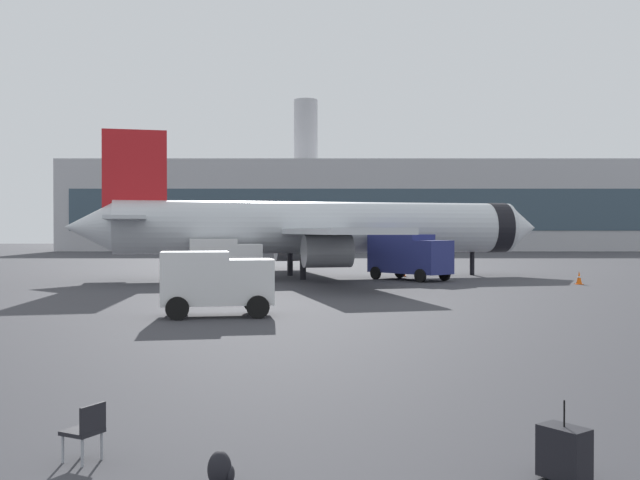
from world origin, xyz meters
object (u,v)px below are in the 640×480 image
fuel_truck (409,255)px  cargo_van (216,280)px  service_truck (225,258)px  safety_cone_near (403,271)px  safety_cone_mid (579,278)px  gate_chair (86,428)px  airplane_at_gate (320,228)px  rolling_suitcase (564,452)px  traveller_backpack (221,470)px

fuel_truck → cargo_van: (-10.39, -21.61, -0.32)m
service_truck → cargo_van: bearing=-83.5°
safety_cone_near → cargo_van: bearing=-112.1°
safety_cone_mid → gate_chair: 40.86m
airplane_at_gate → safety_cone_near: airplane_at_gate is taller
fuel_truck → gate_chair: fuel_truck is taller
airplane_at_gate → cargo_van: 24.98m
service_truck → safety_cone_near: 14.16m
cargo_van → gate_chair: 18.17m
service_truck → safety_cone_mid: size_ratio=6.11×
fuel_truck → rolling_suitcase: bearing=-94.1°
safety_cone_mid → rolling_suitcase: (-13.35, -36.38, -0.02)m
airplane_at_gate → gate_chair: size_ratio=41.23×
cargo_van → safety_cone_near: bearing=67.9°
fuel_truck → gate_chair: bearing=-103.6°
airplane_at_gate → fuel_truck: bearing=-25.1°
fuel_truck → safety_cone_mid: 11.33m
fuel_truck → gate_chair: 40.91m
airplane_at_gate → traveller_backpack: bearing=-91.7°
rolling_suitcase → gate_chair: 6.79m
cargo_van → traveller_backpack: (2.86, -19.16, -1.22)m
airplane_at_gate → traveller_backpack: (-1.29, -43.69, -3.42)m
fuel_truck → rolling_suitcase: 40.67m
cargo_van → traveller_backpack: 19.41m
safety_cone_mid → gate_chair: (-20.10, -35.58, 0.08)m
service_truck → traveller_backpack: size_ratio=10.67×
gate_chair → traveller_backpack: bearing=-26.0°
fuel_truck → traveller_backpack: bearing=-100.5°
cargo_van → gate_chair: cargo_van is taller
airplane_at_gate → rolling_suitcase: airplane_at_gate is taller
cargo_van → safety_cone_mid: 27.20m
service_truck → airplane_at_gate: bearing=36.1°
safety_cone_mid → rolling_suitcase: bearing=-110.2°
gate_chair → fuel_truck: bearing=76.4°
safety_cone_near → safety_cone_mid: 13.33m
traveller_backpack → gate_chair: size_ratio=0.56×
safety_cone_near → gate_chair: (-9.75, -43.99, 0.09)m
cargo_van → safety_cone_mid: bearing=39.9°
service_truck → cargo_van: 19.98m
rolling_suitcase → gate_chair: rolling_suitcase is taller
fuel_truck → service_truck: bearing=-172.1°
fuel_truck → safety_cone_near: bearing=88.6°
gate_chair → cargo_van: bearing=92.3°
rolling_suitcase → safety_cone_near: bearing=86.2°
rolling_suitcase → traveller_backpack: (-4.62, -0.23, -0.16)m
safety_cone_mid → rolling_suitcase: rolling_suitcase is taller
safety_cone_near → airplane_at_gate: bearing=-168.2°
safety_cone_near → rolling_suitcase: (-3.01, -44.79, -0.02)m
service_truck → safety_cone_near: service_truck is taller
service_truck → gate_chair: (3.02, -37.98, -1.11)m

